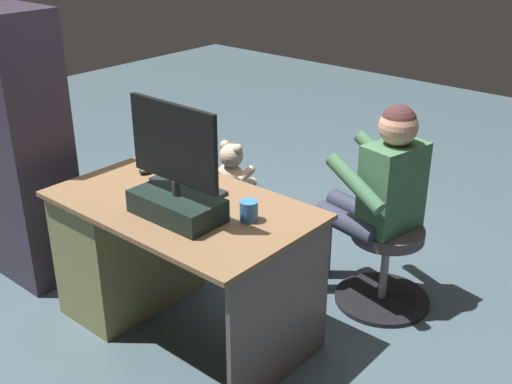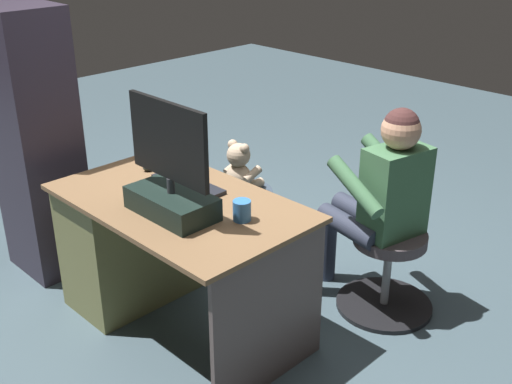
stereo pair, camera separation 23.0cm
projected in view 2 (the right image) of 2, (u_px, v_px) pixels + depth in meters
name	position (u px, v px, depth m)	size (l,w,h in m)	color
ground_plane	(241.00, 294.00, 3.57)	(10.00, 10.00, 0.00)	#40535C
desk	(143.00, 239.00, 3.37)	(1.27, 0.76, 0.72)	brown
monitor	(171.00, 184.00, 2.82)	(0.50, 0.23, 0.53)	black
keyboard	(188.00, 184.00, 3.16)	(0.42, 0.14, 0.02)	black
computer_mouse	(151.00, 166.00, 3.35)	(0.06, 0.10, 0.04)	black
cup	(242.00, 210.00, 2.80)	(0.08, 0.08, 0.09)	#3372BF
tv_remote	(155.00, 190.00, 3.10)	(0.04, 0.15, 0.02)	black
office_chair_teddy	(239.00, 219.00, 3.84)	(0.49, 0.49, 0.45)	black
teddy_bear	(240.00, 168.00, 3.71)	(0.21, 0.21, 0.31)	#C9AB8D
visitor_chair	(387.00, 268.00, 3.36)	(0.52, 0.52, 0.45)	black
person	(378.00, 192.00, 3.24)	(0.59, 0.54, 1.12)	#406C48
equipment_rack	(37.00, 145.00, 3.56)	(0.44, 0.36, 1.54)	#2F2735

